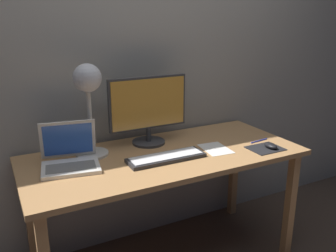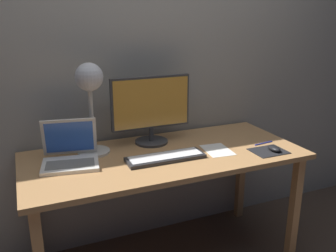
{
  "view_description": "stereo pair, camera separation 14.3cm",
  "coord_description": "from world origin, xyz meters",
  "px_view_note": "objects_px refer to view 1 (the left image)",
  "views": [
    {
      "loc": [
        -0.87,
        -1.73,
        1.51
      ],
      "look_at": [
        -0.0,
        -0.05,
        0.92
      ],
      "focal_mm": 38.38,
      "sensor_mm": 36.0,
      "label": 1
    },
    {
      "loc": [
        -0.74,
        -1.79,
        1.51
      ],
      "look_at": [
        -0.0,
        -0.05,
        0.92
      ],
      "focal_mm": 38.38,
      "sensor_mm": 36.0,
      "label": 2
    }
  ],
  "objects_px": {
    "keyboard_main": "(166,157)",
    "mouse": "(271,145)",
    "laptop": "(69,154)",
    "monitor": "(148,107)",
    "pen": "(259,141)",
    "desk_lamp": "(88,89)"
  },
  "relations": [
    {
      "from": "keyboard_main",
      "to": "pen",
      "type": "xyz_separation_m",
      "value": [
        0.66,
        -0.0,
        -0.01
      ]
    },
    {
      "from": "desk_lamp",
      "to": "pen",
      "type": "distance_m",
      "value": 1.1
    },
    {
      "from": "laptop",
      "to": "desk_lamp",
      "type": "bearing_deg",
      "value": 31.63
    },
    {
      "from": "laptop",
      "to": "desk_lamp",
      "type": "relative_size",
      "value": 0.64
    },
    {
      "from": "laptop",
      "to": "pen",
      "type": "bearing_deg",
      "value": -8.42
    },
    {
      "from": "monitor",
      "to": "desk_lamp",
      "type": "distance_m",
      "value": 0.4
    },
    {
      "from": "laptop",
      "to": "mouse",
      "type": "distance_m",
      "value": 1.16
    },
    {
      "from": "monitor",
      "to": "mouse",
      "type": "distance_m",
      "value": 0.77
    },
    {
      "from": "monitor",
      "to": "mouse",
      "type": "bearing_deg",
      "value": -34.71
    },
    {
      "from": "mouse",
      "to": "pen",
      "type": "xyz_separation_m",
      "value": [
        0.03,
        0.13,
        -0.02
      ]
    },
    {
      "from": "monitor",
      "to": "keyboard_main",
      "type": "xyz_separation_m",
      "value": [
        -0.02,
        -0.28,
        -0.22
      ]
    },
    {
      "from": "keyboard_main",
      "to": "mouse",
      "type": "relative_size",
      "value": 4.6
    },
    {
      "from": "desk_lamp",
      "to": "laptop",
      "type": "bearing_deg",
      "value": -148.37
    },
    {
      "from": "monitor",
      "to": "keyboard_main",
      "type": "height_order",
      "value": "monitor"
    },
    {
      "from": "laptop",
      "to": "pen",
      "type": "relative_size",
      "value": 2.37
    },
    {
      "from": "keyboard_main",
      "to": "laptop",
      "type": "bearing_deg",
      "value": 161.36
    },
    {
      "from": "laptop",
      "to": "pen",
      "type": "xyz_separation_m",
      "value": [
        1.15,
        -0.17,
        -0.06
      ]
    },
    {
      "from": "laptop",
      "to": "pen",
      "type": "height_order",
      "value": "laptop"
    },
    {
      "from": "keyboard_main",
      "to": "desk_lamp",
      "type": "relative_size",
      "value": 0.85
    },
    {
      "from": "keyboard_main",
      "to": "mouse",
      "type": "bearing_deg",
      "value": -12.16
    },
    {
      "from": "pen",
      "to": "monitor",
      "type": "bearing_deg",
      "value": 155.46
    },
    {
      "from": "desk_lamp",
      "to": "mouse",
      "type": "height_order",
      "value": "desk_lamp"
    }
  ]
}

